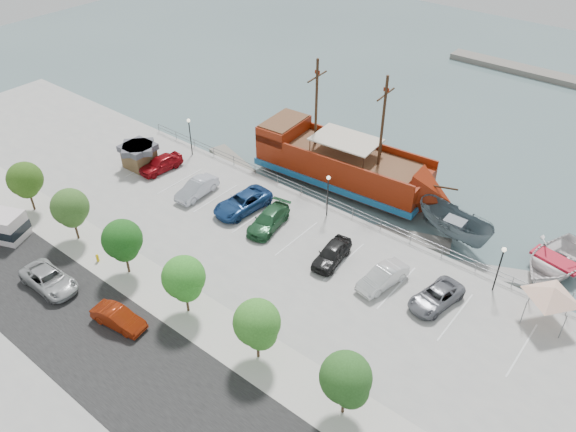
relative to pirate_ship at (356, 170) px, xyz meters
The scene contains 32 objects.
ground 13.49m from the pirate_ship, 84.34° to the right, with size 160.00×160.00×0.00m, color #4B6367.
land_slab 34.32m from the pirate_ship, 87.81° to the right, with size 100.00×58.00×1.20m, color #989694.
street 29.30m from the pirate_ship, 87.43° to the right, with size 100.00×8.00×0.04m, color black.
sidewalk 23.31m from the pirate_ship, 86.77° to the right, with size 100.00×4.00×0.05m, color beige.
seawall_railing 5.64m from the pirate_ship, 76.45° to the right, with size 50.00×0.06×1.00m.
pirate_ship is the anchor object (origin of this frame).
patrol_boat 11.72m from the pirate_ship, ahead, with size 2.92×7.75×3.00m, color #515E64.
speedboat 20.13m from the pirate_ship, ahead, with size 5.73×8.03×1.66m, color silver.
dock_west 14.13m from the pirate_ship, 163.18° to the right, with size 7.01×2.00×0.40m, color gray.
dock_mid 9.93m from the pirate_ship, 24.60° to the right, with size 6.88×1.97×0.39m, color slate.
dock_east 16.81m from the pirate_ship, 14.03° to the right, with size 6.47×1.85×0.37m, color gray.
shed 22.51m from the pirate_ship, 148.30° to the right, with size 3.12×3.12×2.52m.
canopy_tent 22.76m from the pirate_ship, 18.98° to the right, with size 4.83×4.83×3.62m.
street_van 29.99m from the pirate_ship, 109.69° to the right, with size 2.47×5.36×1.49m, color #A6A8A9.
street_sedan 27.50m from the pirate_ship, 95.31° to the right, with size 1.50×4.32×1.42m, color maroon.
fire_hydrant 25.96m from the pirate_ship, 112.05° to the right, with size 0.26×0.26×0.74m.
lamp_post_left 18.08m from the pirate_ship, 157.99° to the right, with size 0.36×0.36×4.28m.
lamp_post_mid 7.08m from the pirate_ship, 78.99° to the right, with size 0.36×0.36×4.28m.
lamp_post_right 18.66m from the pirate_ship, 21.29° to the right, with size 0.36×0.36×4.28m.
tree_a 31.15m from the pirate_ship, 131.37° to the right, with size 3.30×3.20×5.00m.
tree_b 27.05m from the pirate_ship, 120.14° to the right, with size 3.30×3.20×5.00m.
tree_c 24.31m from the pirate_ship, 105.67° to the right, with size 3.30×3.20×5.00m.
tree_d 23.42m from the pirate_ship, 88.87° to the right, with size 3.30×3.20×5.00m.
tree_e 24.57m from the pirate_ship, 72.26° to the right, with size 3.30×3.20×5.00m.
tree_f 27.52m from the pirate_ship, 58.20° to the right, with size 3.30×3.20×5.00m.
parked_car_a 20.09m from the pirate_ship, 146.77° to the right, with size 1.91×4.75×1.62m, color maroon.
parked_car_b 15.89m from the pirate_ship, 131.32° to the right, with size 1.67×4.80×1.58m, color silver.
parked_car_c 12.22m from the pirate_ship, 116.00° to the right, with size 2.73×5.91×1.64m, color navy.
parked_car_d 11.62m from the pirate_ship, 98.63° to the right, with size 2.15×5.29×1.54m, color #245832.
parked_car_e 12.98m from the pirate_ship, 65.38° to the right, with size 1.87×4.65×1.58m, color black.
parked_car_f 15.47m from the pirate_ship, 48.78° to the right, with size 1.64×4.72×1.55m, color silver.
parked_car_g 18.13m from the pirate_ship, 37.11° to the right, with size 2.27×4.92×1.37m, color slate.
Camera 1 is at (23.58, -28.66, 30.65)m, focal length 35.00 mm.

